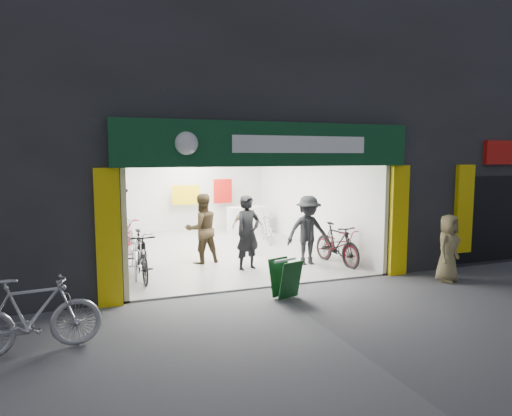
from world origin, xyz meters
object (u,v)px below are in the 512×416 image
parked_bike (33,315)px  pedestrian_near (448,248)px  bike_left_front (138,252)px  sandwich_board (285,277)px  bike_right_front (337,244)px

parked_bike → pedestrian_near: (8.33, 0.91, 0.20)m
bike_left_front → pedestrian_near: size_ratio=1.35×
pedestrian_near → sandwich_board: 3.93m
bike_left_front → parked_bike: bearing=-107.3°
bike_right_front → pedestrian_near: bearing=-62.2°
bike_left_front → parked_bike: 4.43m
pedestrian_near → sandwich_board: bearing=153.5°
parked_bike → pedestrian_near: bearing=-89.5°
parked_bike → sandwich_board: 4.54m
parked_bike → sandwich_board: bearing=-82.2°
bike_right_front → pedestrian_near: size_ratio=1.20×
bike_left_front → sandwich_board: size_ratio=2.69×
bike_right_front → parked_bike: size_ratio=0.97×
bike_right_front → sandwich_board: (-2.38, -2.06, -0.12)m
bike_left_front → pedestrian_near: (6.44, -3.10, 0.22)m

